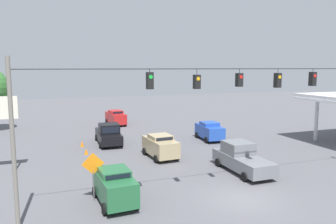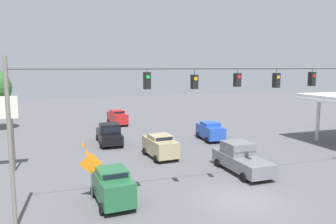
# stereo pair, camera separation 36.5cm
# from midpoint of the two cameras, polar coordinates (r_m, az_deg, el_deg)

# --- Properties ---
(ground_plane) EXTENTS (140.00, 140.00, 0.00)m
(ground_plane) POSITION_cam_midpoint_polar(r_m,az_deg,el_deg) (20.07, 12.22, -14.67)
(ground_plane) COLOR #56565B
(overhead_signal_span) EXTENTS (23.99, 0.38, 8.12)m
(overhead_signal_span) POSITION_cam_midpoint_polar(r_m,az_deg,el_deg) (19.28, 11.70, 0.86)
(overhead_signal_span) COLOR slate
(overhead_signal_span) RESTS_ON ground_plane
(pickup_truck_grey_crossing_near) EXTENTS (2.27, 5.55, 2.12)m
(pickup_truck_grey_crossing_near) POSITION_cam_midpoint_polar(r_m,az_deg,el_deg) (24.81, 12.27, -7.91)
(pickup_truck_grey_crossing_near) COLOR slate
(pickup_truck_grey_crossing_near) RESTS_ON ground_plane
(sedan_green_parked_shoulder) EXTENTS (2.11, 4.01, 2.00)m
(sedan_green_parked_shoulder) POSITION_cam_midpoint_polar(r_m,az_deg,el_deg) (19.06, -9.87, -12.49)
(sedan_green_parked_shoulder) COLOR #236038
(sedan_green_parked_shoulder) RESTS_ON ground_plane
(sedan_tan_withflow_mid) EXTENTS (2.29, 4.18, 1.97)m
(sedan_tan_withflow_mid) POSITION_cam_midpoint_polar(r_m,az_deg,el_deg) (27.85, -1.72, -5.90)
(sedan_tan_withflow_mid) COLOR tan
(sedan_tan_withflow_mid) RESTS_ON ground_plane
(sedan_red_withflow_deep) EXTENTS (2.25, 4.57, 1.96)m
(sedan_red_withflow_deep) POSITION_cam_midpoint_polar(r_m,az_deg,el_deg) (44.22, -9.33, -0.92)
(sedan_red_withflow_deep) COLOR red
(sedan_red_withflow_deep) RESTS_ON ground_plane
(sedan_blue_oncoming_far) EXTENTS (2.22, 4.12, 1.92)m
(sedan_blue_oncoming_far) POSITION_cam_midpoint_polar(r_m,az_deg,el_deg) (34.78, 6.93, -3.25)
(sedan_blue_oncoming_far) COLOR #234CB2
(sedan_blue_oncoming_far) RESTS_ON ground_plane
(pickup_truck_black_withflow_far) EXTENTS (2.41, 5.54, 2.12)m
(pickup_truck_black_withflow_far) POSITION_cam_midpoint_polar(r_m,az_deg,el_deg) (33.34, -10.63, -3.84)
(pickup_truck_black_withflow_far) COLOR black
(pickup_truck_black_withflow_far) RESTS_ON ground_plane
(traffic_cone_nearest) EXTENTS (0.35, 0.35, 0.56)m
(traffic_cone_nearest) POSITION_cam_midpoint_polar(r_m,az_deg,el_deg) (21.91, -11.83, -11.93)
(traffic_cone_nearest) COLOR orange
(traffic_cone_nearest) RESTS_ON ground_plane
(traffic_cone_second) EXTENTS (0.35, 0.35, 0.56)m
(traffic_cone_second) POSITION_cam_midpoint_polar(r_m,az_deg,el_deg) (24.55, -12.91, -9.80)
(traffic_cone_second) COLOR orange
(traffic_cone_second) RESTS_ON ground_plane
(traffic_cone_third) EXTENTS (0.35, 0.35, 0.56)m
(traffic_cone_third) POSITION_cam_midpoint_polar(r_m,az_deg,el_deg) (27.31, -13.87, -8.03)
(traffic_cone_third) COLOR orange
(traffic_cone_third) RESTS_ON ground_plane
(traffic_cone_fourth) EXTENTS (0.35, 0.35, 0.56)m
(traffic_cone_fourth) POSITION_cam_midpoint_polar(r_m,az_deg,el_deg) (29.91, -14.39, -6.66)
(traffic_cone_fourth) COLOR orange
(traffic_cone_fourth) RESTS_ON ground_plane
(traffic_cone_fifth) EXTENTS (0.35, 0.35, 0.56)m
(traffic_cone_fifth) POSITION_cam_midpoint_polar(r_m,az_deg,el_deg) (32.91, -15.04, -5.37)
(traffic_cone_fifth) COLOR orange
(traffic_cone_fifth) RESTS_ON ground_plane
(work_zone_sign) EXTENTS (1.27, 0.06, 2.84)m
(work_zone_sign) POSITION_cam_midpoint_polar(r_m,az_deg,el_deg) (19.28, -13.45, -9.38)
(work_zone_sign) COLOR slate
(work_zone_sign) RESTS_ON ground_plane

